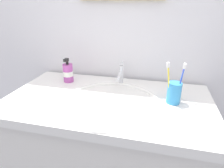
{
  "coord_description": "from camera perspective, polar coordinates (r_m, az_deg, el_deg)",
  "views": [
    {
      "loc": [
        0.24,
        -0.88,
        1.37
      ],
      "look_at": [
        0.03,
        -0.02,
        0.99
      ],
      "focal_mm": 31.78,
      "sensor_mm": 36.0,
      "label": 1
    }
  ],
  "objects": [
    {
      "name": "toothbrush_purple",
      "position": [
        1.01,
        19.3,
        1.1
      ],
      "size": [
        0.03,
        0.04,
        0.19
      ],
      "color": "purple",
      "rests_on": "toothbrush_cup"
    },
    {
      "name": "soap_dispenser",
      "position": [
        1.25,
        -12.52,
        3.19
      ],
      "size": [
        0.06,
        0.06,
        0.15
      ],
      "color": "#B24CA5",
      "rests_on": "vanity_counter"
    },
    {
      "name": "toothbrush_yellow",
      "position": [
        0.96,
        15.99,
        0.95
      ],
      "size": [
        0.04,
        0.03,
        0.21
      ],
      "color": "yellow",
      "rests_on": "toothbrush_cup"
    },
    {
      "name": "toothbrush_blue",
      "position": [
        0.98,
        19.15,
        0.72
      ],
      "size": [
        0.03,
        0.01,
        0.2
      ],
      "color": "blue",
      "rests_on": "toothbrush_cup"
    },
    {
      "name": "vanity_counter",
      "position": [
        1.3,
        -1.04,
        -22.09
      ],
      "size": [
        1.06,
        0.6,
        0.9
      ],
      "color": "silver",
      "rests_on": "ground"
    },
    {
      "name": "toothbrush_cup",
      "position": [
        1.01,
        17.4,
        -2.46
      ],
      "size": [
        0.07,
        0.07,
        0.11
      ],
      "primitive_type": "cylinder",
      "color": "#338CCC",
      "rests_on": "vanity_counter"
    },
    {
      "name": "sink_basin",
      "position": [
        1.0,
        -0.42,
        -7.25
      ],
      "size": [
        0.5,
        0.5,
        0.1
      ],
      "color": "white",
      "rests_on": "vanity_counter"
    },
    {
      "name": "tiled_wall_back",
      "position": [
        1.26,
        2.79,
        15.09
      ],
      "size": [
        2.26,
        0.04,
        2.4
      ],
      "primitive_type": "cube",
      "color": "silver",
      "rests_on": "ground"
    },
    {
      "name": "faucet",
      "position": [
        1.17,
        2.48,
        2.73
      ],
      "size": [
        0.02,
        0.14,
        0.13
      ],
      "color": "silver",
      "rests_on": "sink_basin"
    }
  ]
}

